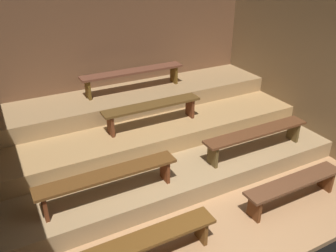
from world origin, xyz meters
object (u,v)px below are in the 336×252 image
bench_floor_left (151,241)px  bench_upper_center (133,74)px  bench_middle_center (152,108)px  bench_lower_right (256,135)px  bench_floor_right (294,185)px  bench_lower_left (108,177)px

bench_floor_left → bench_upper_center: bearing=69.9°
bench_middle_center → bench_upper_center: 1.07m
bench_lower_right → bench_upper_center: size_ratio=0.96×
bench_middle_center → bench_floor_right: bearing=-61.5°
bench_floor_left → bench_floor_right: bearing=0.0°
bench_upper_center → bench_floor_right: bearing=-70.9°
bench_lower_left → bench_lower_right: same height
bench_lower_left → bench_floor_left: bearing=-82.4°
bench_floor_right → bench_upper_center: bearing=109.1°
bench_upper_center → bench_lower_right: bearing=-60.3°
bench_floor_left → bench_middle_center: 2.57m
bench_floor_left → bench_floor_right: same height
bench_lower_left → bench_floor_right: bearing=-22.9°
bench_lower_left → bench_upper_center: size_ratio=0.96×
bench_floor_right → bench_lower_left: (-2.47, 1.04, 0.31)m
bench_floor_right → bench_lower_right: bearing=82.4°
bench_lower_right → bench_middle_center: bench_middle_center is taller
bench_floor_right → bench_lower_left: bearing=157.1°
bench_lower_left → bench_middle_center: (1.25, 1.20, 0.30)m
bench_floor_right → bench_lower_right: 1.09m
bench_floor_right → bench_lower_left: bench_lower_left is taller
bench_floor_left → bench_lower_right: size_ratio=0.85×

